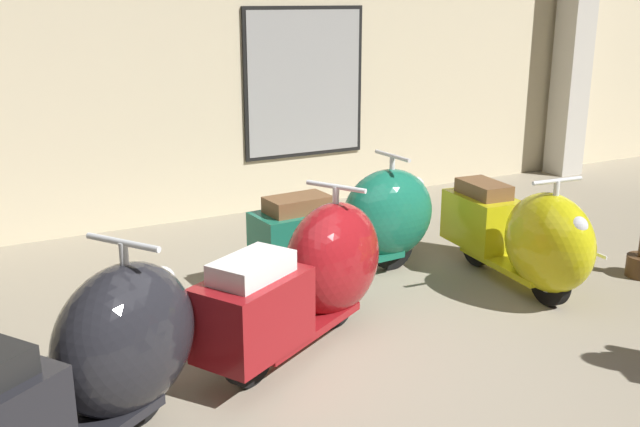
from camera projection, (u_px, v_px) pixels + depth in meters
The scene contains 6 objects.
ground_plane at pixel (390, 389), 4.44m from camera, with size 60.00×60.00×0.00m, color gray.
showroom_back_wall at pixel (192, 50), 7.46m from camera, with size 18.00×0.63×3.53m.
scooter_0 at pixel (87, 368), 3.67m from camera, with size 1.75×1.40×1.08m.
scooter_1 at pixel (311, 276), 4.92m from camera, with size 1.74×1.27×1.05m.
scooter_2 at pixel (362, 223), 6.13m from camera, with size 1.70×0.59×1.02m.
scooter_3 at pixel (526, 237), 5.82m from camera, with size 0.60×1.66×0.99m.
Camera 1 is at (-2.23, -3.30, 2.28)m, focal length 41.21 mm.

